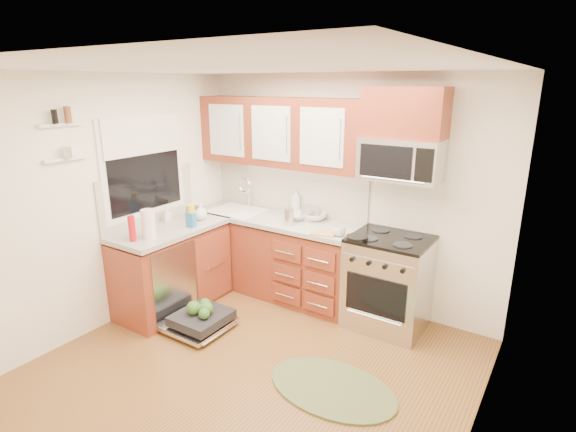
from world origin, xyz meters
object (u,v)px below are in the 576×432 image
Objects in this scene: paper_towel_roll at (148,224)px; cup at (339,231)px; stock_pot at (309,214)px; cutting_board at (324,233)px; upper_cabinets at (280,132)px; sink at (237,221)px; skillet at (357,238)px; bowl_a at (298,216)px; range at (388,282)px; bowl_b at (314,216)px; microwave at (401,160)px; dishwasher at (199,320)px; rug at (332,388)px.

paper_towel_roll is 2.30× the size of cup.
cutting_board is (0.39, -0.37, -0.06)m from stock_pot.
upper_cabinets reaches higher than sink.
bowl_a is at bearing 158.48° from skillet.
bowl_a reaches higher than range.
bowl_b reaches higher than cutting_board.
microwave is 2.55m from dishwasher.
stock_pot is (-1.03, 0.16, 0.51)m from range.
bowl_a is (0.27, -0.05, -0.92)m from upper_cabinets.
cutting_board is at bearing 36.86° from paper_towel_roll.
upper_cabinets reaches higher than range.
range is 1.24m from bowl_a.
stock_pot reaches higher than rug.
paper_towel_roll is (-2.02, -1.37, -0.63)m from microwave.
upper_cabinets is 3.31× the size of sink.
cutting_board is 0.59m from bowl_a.
dishwasher is 1.79m from skillet.
bowl_a reaches higher than cutting_board.
bowl_b is at bearing 10.54° from sink.
skillet reaches higher than sink.
rug is 5.21× the size of skillet.
cup is at bearing 14.31° from cutting_board.
skillet is at bearing -5.90° from cutting_board.
bowl_b reaches higher than sink.
bowl_b reaches higher than skillet.
range reaches higher than dishwasher.
skillet is at bearing -123.83° from microwave.
upper_cabinets is at bearing 136.34° from rug.
sink is 0.82m from bowl_a.
microwave is 1.25m from stock_pot.
dishwasher is at bearing 176.87° from rug.
bowl_a is 2.14× the size of cup.
bowl_b is at bearing 169.98° from range.
stock_pot is at bearing 2.66° from upper_cabinets.
upper_cabinets is 1.52m from skillet.
microwave is at bearing 56.17° from skillet.
paper_towel_roll is (-1.39, -1.04, 0.14)m from cutting_board.
sink is 0.89× the size of dishwasher.
microwave is 3.62× the size of skillet.
cutting_board is at bearing -161.70° from range.
sink is 2.31× the size of bowl_a.
stock_pot is at bearing 31.11° from bowl_a.
bowl_a is at bearing 56.58° from paper_towel_roll.
skillet is at bearing 105.54° from rug.
paper_towel_roll is (-1.00, -1.41, 0.08)m from stock_pot.
cutting_board is (-0.39, 0.04, -0.04)m from skillet.
upper_cabinets is 1.73m from paper_towel_roll.
microwave is 0.86m from skillet.
cutting_board is at bearing 174.10° from skillet.
paper_towel_roll is at bearing -94.37° from sink.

